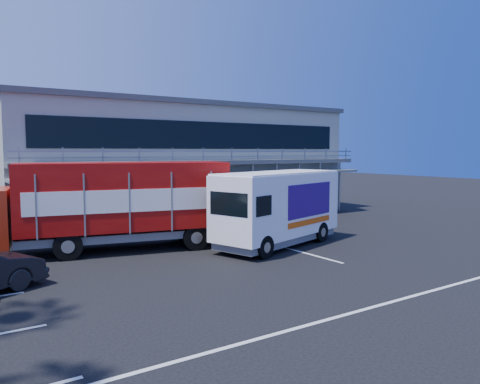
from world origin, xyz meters
TOP-DOWN VIEW (x-y plane):
  - ground at (0.00, 0.00)m, footprint 120.00×120.00m
  - building at (3.00, 14.94)m, footprint 22.40×12.00m
  - red_truck at (-4.75, 5.17)m, footprint 11.51×4.91m
  - white_van at (1.99, 2.00)m, footprint 7.22×4.23m

SIDE VIEW (x-z plane):
  - ground at x=0.00m, z-range 0.00..0.00m
  - white_van at x=1.99m, z-range 0.10..3.44m
  - red_truck at x=-4.75m, z-range 0.19..3.97m
  - building at x=3.00m, z-range 0.01..7.31m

